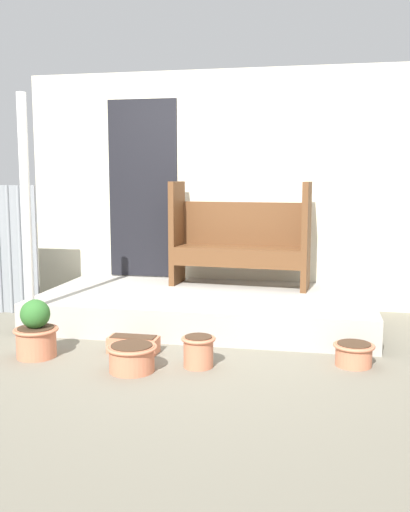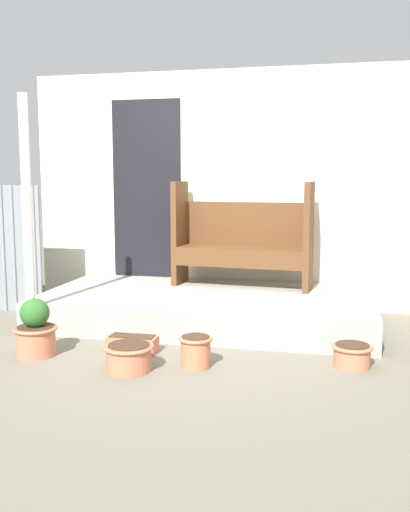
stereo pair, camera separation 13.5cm
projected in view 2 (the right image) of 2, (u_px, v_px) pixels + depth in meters
The scene contains 10 objects.
ground_plane at pixel (178, 345), 4.93m from camera, with size 24.00×24.00×0.00m, color #706B5B.
porch_slab at pixel (207, 308), 5.68m from camera, with size 3.23×1.63×0.29m.
house_wall at pixel (220, 190), 6.35m from camera, with size 4.43×0.08×2.60m.
support_post at pixel (28, 220), 4.95m from camera, with size 0.08×0.08×2.14m.
bench at pixel (243, 236), 5.98m from camera, with size 1.47×0.51×1.10m.
flower_pot_left at pixel (35, 331), 4.61m from camera, with size 0.36×0.36×0.47m.
flower_pot_middle at pixel (129, 356), 4.26m from camera, with size 0.38×0.38×0.20m.
flower_pot_right at pixel (196, 350), 4.34m from camera, with size 0.27×0.27×0.24m.
flower_pot_far_right at pixel (352, 354), 4.35m from camera, with size 0.32×0.32×0.18m.
planter_box_rect at pixel (132, 344), 4.73m from camera, with size 0.42×0.17×0.14m.
Camera 2 is at (1.29, -4.60, 1.44)m, focal length 40.00 mm.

